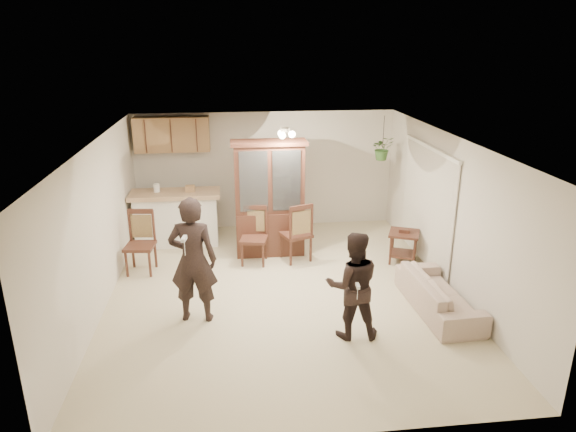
{
  "coord_description": "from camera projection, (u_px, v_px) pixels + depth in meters",
  "views": [
    {
      "loc": [
        -0.76,
        -7.48,
        3.92
      ],
      "look_at": [
        0.16,
        0.4,
        1.18
      ],
      "focal_mm": 32.0,
      "sensor_mm": 36.0,
      "label": 1
    }
  ],
  "objects": [
    {
      "name": "bar_top",
      "position": [
        175.0,
        194.0,
        10.05
      ],
      "size": [
        1.75,
        0.7,
        0.08
      ],
      "primitive_type": "cube",
      "color": "tan",
      "rests_on": "breakfast_bar"
    },
    {
      "name": "chair_hutch_right",
      "position": [
        296.0,
        243.0,
        9.55
      ],
      "size": [
        0.64,
        0.64,
        1.13
      ],
      "rotation": [
        0.0,
        0.0,
        3.48
      ],
      "color": "#3E1F16",
      "rests_on": "floor"
    },
    {
      "name": "vertical_blinds",
      "position": [
        426.0,
        206.0,
        9.17
      ],
      "size": [
        0.06,
        2.3,
        2.1
      ],
      "primitive_type": null,
      "color": "beige",
      "rests_on": "wall_right"
    },
    {
      "name": "ceiling",
      "position": [
        281.0,
        141.0,
        7.57
      ],
      "size": [
        5.5,
        6.5,
        0.02
      ],
      "primitive_type": "cube",
      "color": "silver",
      "rests_on": "wall_back"
    },
    {
      "name": "plant_cord",
      "position": [
        383.0,
        132.0,
        10.18
      ],
      "size": [
        0.01,
        0.01,
        0.65
      ],
      "primitive_type": "cylinder",
      "color": "black",
      "rests_on": "ceiling"
    },
    {
      "name": "ceiling_fixture",
      "position": [
        285.0,
        133.0,
        8.75
      ],
      "size": [
        0.36,
        0.36,
        0.2
      ],
      "primitive_type": null,
      "color": "#FFE8BF",
      "rests_on": "ceiling"
    },
    {
      "name": "wall_right",
      "position": [
        450.0,
        214.0,
        8.28
      ],
      "size": [
        0.02,
        6.5,
        2.5
      ],
      "primitive_type": "cube",
      "color": "beige",
      "rests_on": "ground"
    },
    {
      "name": "upper_cabinets",
      "position": [
        172.0,
        134.0,
        10.37
      ],
      "size": [
        1.5,
        0.34,
        0.7
      ],
      "primitive_type": "cube",
      "color": "brown",
      "rests_on": "wall_back"
    },
    {
      "name": "chair_hutch_left",
      "position": [
        254.0,
        248.0,
        9.42
      ],
      "size": [
        0.55,
        0.55,
        1.05
      ],
      "rotation": [
        0.0,
        0.0,
        -0.2
      ],
      "color": "#3E1F16",
      "rests_on": "floor"
    },
    {
      "name": "wall_back",
      "position": [
        266.0,
        170.0,
        11.03
      ],
      "size": [
        5.5,
        0.02,
        2.5
      ],
      "primitive_type": "cube",
      "color": "beige",
      "rests_on": "ground"
    },
    {
      "name": "wall_front",
      "position": [
        316.0,
        333.0,
        4.93
      ],
      "size": [
        5.5,
        0.02,
        2.5
      ],
      "primitive_type": "cube",
      "color": "beige",
      "rests_on": "ground"
    },
    {
      "name": "child",
      "position": [
        353.0,
        292.0,
        6.96
      ],
      "size": [
        0.69,
        0.56,
        1.35
      ],
      "primitive_type": "imported",
      "rotation": [
        0.0,
        0.0,
        3.06
      ],
      "color": "black",
      "rests_on": "floor"
    },
    {
      "name": "controller_adult",
      "position": [
        184.0,
        239.0,
        6.72
      ],
      "size": [
        0.07,
        0.17,
        0.05
      ],
      "primitive_type": "cube",
      "rotation": [
        0.0,
        0.0,
        3.0
      ],
      "color": "silver",
      "rests_on": "adult"
    },
    {
      "name": "sofa",
      "position": [
        440.0,
        288.0,
        7.74
      ],
      "size": [
        0.81,
        1.9,
        0.73
      ],
      "primitive_type": "imported",
      "rotation": [
        0.0,
        0.0,
        1.61
      ],
      "color": "beige",
      "rests_on": "floor"
    },
    {
      "name": "china_hutch",
      "position": [
        269.0,
        199.0,
        9.62
      ],
      "size": [
        1.39,
        0.53,
        2.18
      ],
      "rotation": [
        0.0,
        0.0,
        0.0
      ],
      "color": "#3E1F16",
      "rests_on": "floor"
    },
    {
      "name": "hanging_plant",
      "position": [
        383.0,
        148.0,
        10.29
      ],
      "size": [
        0.43,
        0.37,
        0.48
      ],
      "primitive_type": "imported",
      "color": "#2A5220",
      "rests_on": "ceiling"
    },
    {
      "name": "controller_child",
      "position": [
        358.0,
        286.0,
        6.54
      ],
      "size": [
        0.05,
        0.14,
        0.04
      ],
      "primitive_type": "cube",
      "rotation": [
        0.0,
        0.0,
        3.06
      ],
      "color": "silver",
      "rests_on": "child"
    },
    {
      "name": "chair_bar",
      "position": [
        141.0,
        256.0,
        9.03
      ],
      "size": [
        0.54,
        0.54,
        1.11
      ],
      "rotation": [
        0.0,
        0.0,
        -0.12
      ],
      "color": "#3E1F16",
      "rests_on": "floor"
    },
    {
      "name": "side_table",
      "position": [
        403.0,
        246.0,
        9.46
      ],
      "size": [
        0.7,
        0.7,
        0.65
      ],
      "rotation": [
        0.0,
        0.0,
        -0.41
      ],
      "color": "#3E1F16",
      "rests_on": "floor"
    },
    {
      "name": "floor",
      "position": [
        281.0,
        292.0,
        8.38
      ],
      "size": [
        6.5,
        6.5,
        0.0
      ],
      "primitive_type": "plane",
      "color": "#BEB08F",
      "rests_on": "ground"
    },
    {
      "name": "adult",
      "position": [
        193.0,
        263.0,
        7.32
      ],
      "size": [
        0.71,
        0.52,
        1.8
      ],
      "primitive_type": "imported",
      "rotation": [
        0.0,
        0.0,
        3.0
      ],
      "color": "black",
      "rests_on": "floor"
    },
    {
      "name": "wall_left",
      "position": [
        99.0,
        228.0,
        7.68
      ],
      "size": [
        0.02,
        6.5,
        2.5
      ],
      "primitive_type": "cube",
      "color": "beige",
      "rests_on": "ground"
    },
    {
      "name": "breakfast_bar",
      "position": [
        177.0,
        220.0,
        10.23
      ],
      "size": [
        1.6,
        0.55,
        1.0
      ],
      "primitive_type": "cube",
      "color": "white",
      "rests_on": "floor"
    }
  ]
}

